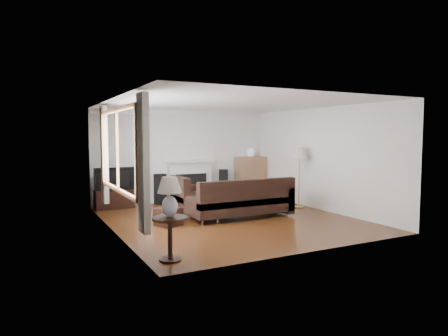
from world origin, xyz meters
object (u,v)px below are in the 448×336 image
floor_lamp (299,177)px  side_table (170,239)px  coffee_table (212,200)px  bookshelf (251,177)px  tv_stand (114,199)px  sectional_sofa (240,199)px

floor_lamp → side_table: floor_lamp is taller
coffee_table → side_table: size_ratio=1.58×
bookshelf → side_table: size_ratio=1.86×
tv_stand → side_table: (-0.18, -4.67, 0.09)m
sectional_sofa → coffee_table: (-0.03, 1.39, -0.21)m
sectional_sofa → side_table: (-2.44, -2.24, -0.09)m
coffee_table → floor_lamp: 2.27m
floor_lamp → coffee_table: bearing=152.8°
side_table → coffee_table: bearing=56.5°
tv_stand → sectional_sofa: 3.32m
sectional_sofa → floor_lamp: size_ratio=1.65×
bookshelf → sectional_sofa: (-1.74, -2.44, -0.19)m
tv_stand → side_table: 4.67m
sectional_sofa → floor_lamp: floor_lamp is taller
side_table → floor_lamp: bearing=31.0°
bookshelf → coffee_table: (-1.78, -1.05, -0.40)m
coffee_table → side_table: 4.36m
coffee_table → bookshelf: bearing=28.7°
tv_stand → bookshelf: bookshelf is taller
bookshelf → coffee_table: 2.10m
coffee_table → floor_lamp: bearing=-29.0°
bookshelf → floor_lamp: 2.07m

